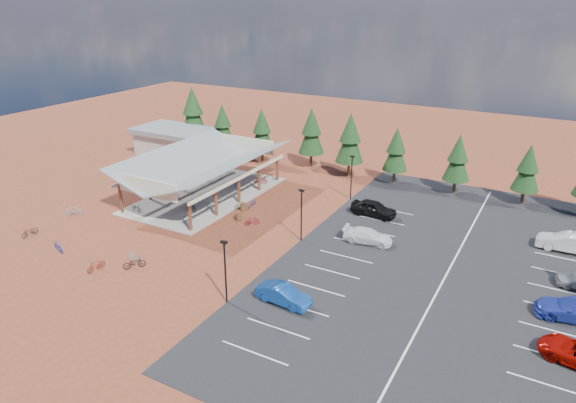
{
  "coord_description": "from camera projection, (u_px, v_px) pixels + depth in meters",
  "views": [
    {
      "loc": [
        25.03,
        -36.56,
        21.49
      ],
      "look_at": [
        2.22,
        4.46,
        2.55
      ],
      "focal_mm": 32.0,
      "sensor_mm": 36.0,
      "label": 1
    }
  ],
  "objects": [
    {
      "name": "trash_bin_0",
      "position": [
        239.0,
        216.0,
        52.44
      ],
      "size": [
        0.6,
        0.6,
        0.9
      ],
      "primitive_type": "cylinder",
      "color": "#4E371C",
      "rests_on": "ground"
    },
    {
      "name": "bike_7",
      "position": [
        261.0,
        180.0,
        62.43
      ],
      "size": [
        1.72,
        0.91,
        0.99
      ],
      "primitive_type": "imported",
      "rotation": [
        0.0,
        0.0,
        1.85
      ],
      "color": "maroon",
      "rests_on": "concrete_pad"
    },
    {
      "name": "bike_pavilion",
      "position": [
        204.0,
        164.0,
        57.7
      ],
      "size": [
        11.65,
        19.4,
        4.97
      ],
      "color": "#5B261A",
      "rests_on": "concrete_pad"
    },
    {
      "name": "bike_6",
      "position": [
        234.0,
        183.0,
        61.44
      ],
      "size": [
        1.7,
        1.0,
        0.84
      ],
      "primitive_type": "imported",
      "rotation": [
        0.0,
        0.0,
        1.28
      ],
      "color": "navy",
      "rests_on": "concrete_pad"
    },
    {
      "name": "bike_14",
      "position": [
        253.0,
        203.0,
        56.0
      ],
      "size": [
        0.73,
        1.59,
        0.8
      ],
      "primitive_type": "imported",
      "rotation": [
        0.0,
        0.0,
        0.13
      ],
      "color": "navy",
      "rests_on": "ground"
    },
    {
      "name": "car_9",
      "position": [
        567.0,
        242.0,
        45.99
      ],
      "size": [
        5.14,
        1.91,
        1.68
      ],
      "primitive_type": "imported",
      "rotation": [
        0.0,
        0.0,
        -1.54
      ],
      "color": "silver",
      "rests_on": "asphalt_lot"
    },
    {
      "name": "bike_13",
      "position": [
        134.0,
        257.0,
        44.3
      ],
      "size": [
        1.52,
        0.48,
        0.91
      ],
      "primitive_type": "imported",
      "rotation": [
        0.0,
        0.0,
        4.75
      ],
      "color": "gray",
      "rests_on": "ground"
    },
    {
      "name": "asphalt_lot",
      "position": [
        449.0,
        270.0,
        43.04
      ],
      "size": [
        27.0,
        44.0,
        0.04
      ],
      "primitive_type": "cube",
      "color": "black",
      "rests_on": "ground"
    },
    {
      "name": "bike_16",
      "position": [
        242.0,
        206.0,
        54.98
      ],
      "size": [
        1.69,
        1.12,
        0.84
      ],
      "primitive_type": "imported",
      "rotation": [
        0.0,
        0.0,
        5.1
      ],
      "color": "black",
      "rests_on": "ground"
    },
    {
      "name": "bike_0",
      "position": [
        136.0,
        207.0,
        54.52
      ],
      "size": [
        1.57,
        0.71,
        0.79
      ],
      "primitive_type": "imported",
      "rotation": [
        0.0,
        0.0,
        1.44
      ],
      "color": "black",
      "rests_on": "concrete_pad"
    },
    {
      "name": "bike_11",
      "position": [
        96.0,
        265.0,
        42.85
      ],
      "size": [
        0.63,
        1.78,
        1.05
      ],
      "primitive_type": "imported",
      "rotation": [
        0.0,
        0.0,
        -0.08
      ],
      "color": "maroon",
      "rests_on": "ground"
    },
    {
      "name": "outbuilding",
      "position": [
        174.0,
        141.0,
        73.59
      ],
      "size": [
        11.0,
        7.0,
        3.9
      ],
      "color": "#ADA593",
      "rests_on": "ground"
    },
    {
      "name": "pine_6",
      "position": [
        458.0,
        158.0,
        58.18
      ],
      "size": [
        3.04,
        3.04,
        7.07
      ],
      "color": "#382314",
      "rests_on": "ground"
    },
    {
      "name": "pine_2",
      "position": [
        262.0,
        130.0,
        69.28
      ],
      "size": [
        3.22,
        3.22,
        7.51
      ],
      "color": "#382314",
      "rests_on": "ground"
    },
    {
      "name": "car_1",
      "position": [
        283.0,
        295.0,
        38.17
      ],
      "size": [
        4.4,
        1.79,
        1.42
      ],
      "primitive_type": "imported",
      "rotation": [
        0.0,
        0.0,
        1.5
      ],
      "color": "navy",
      "rests_on": "asphalt_lot"
    },
    {
      "name": "pine_7",
      "position": [
        528.0,
        168.0,
        55.23
      ],
      "size": [
        2.93,
        2.93,
        6.82
      ],
      "color": "#382314",
      "rests_on": "ground"
    },
    {
      "name": "bike_5",
      "position": [
        207.0,
        200.0,
        56.35
      ],
      "size": [
        1.7,
        0.75,
        0.99
      ],
      "primitive_type": "imported",
      "rotation": [
        0.0,
        0.0,
        1.39
      ],
      "color": "#9799A0",
      "rests_on": "concrete_pad"
    },
    {
      "name": "bike_3",
      "position": [
        216.0,
        171.0,
        65.42
      ],
      "size": [
        1.59,
        0.82,
        0.92
      ],
      "primitive_type": "imported",
      "rotation": [
        0.0,
        0.0,
        1.84
      ],
      "color": "maroon",
      "rests_on": "concrete_pad"
    },
    {
      "name": "bike_15",
      "position": [
        252.0,
        221.0,
        51.32
      ],
      "size": [
        1.44,
        1.38,
        0.94
      ],
      "primitive_type": "imported",
      "rotation": [
        0.0,
        0.0,
        2.32
      ],
      "color": "maroon",
      "rests_on": "ground"
    },
    {
      "name": "lamp_post_1",
      "position": [
        301.0,
        211.0,
        47.2
      ],
      "size": [
        0.5,
        0.25,
        5.14
      ],
      "color": "black",
      "rests_on": "ground"
    },
    {
      "name": "bike_8",
      "position": [
        30.0,
        232.0,
        49.03
      ],
      "size": [
        0.67,
        1.78,
        0.93
      ],
      "primitive_type": "imported",
      "rotation": [
        0.0,
        0.0,
        0.03
      ],
      "color": "black",
      "rests_on": "ground"
    },
    {
      "name": "ground",
      "position": [
        245.0,
        237.0,
        48.95
      ],
      "size": [
        140.0,
        140.0,
        0.0
      ],
      "primitive_type": "plane",
      "color": "maroon",
      "rests_on": "ground"
    },
    {
      "name": "car_4",
      "position": [
        374.0,
        208.0,
        53.37
      ],
      "size": [
        4.86,
        2.11,
        1.63
      ],
      "primitive_type": "imported",
      "rotation": [
        0.0,
        0.0,
        1.53
      ],
      "color": "black",
      "rests_on": "asphalt_lot"
    },
    {
      "name": "bike_12",
      "position": [
        134.0,
        263.0,
        43.23
      ],
      "size": [
        1.71,
        1.86,
        0.99
      ],
      "primitive_type": "imported",
      "rotation": [
        0.0,
        0.0,
        2.45
      ],
      "color": "black",
      "rests_on": "ground"
    },
    {
      "name": "lamp_post_0",
      "position": [
        225.0,
        268.0,
        37.48
      ],
      "size": [
        0.5,
        0.25,
        5.14
      ],
      "color": "black",
      "rests_on": "ground"
    },
    {
      "name": "trash_bin_1",
      "position": [
        243.0,
        207.0,
        54.77
      ],
      "size": [
        0.6,
        0.6,
        0.9
      ],
      "primitive_type": "cylinder",
      "color": "#4E371C",
      "rests_on": "ground"
    },
    {
      "name": "pine_5",
      "position": [
        396.0,
        149.0,
        61.53
      ],
      "size": [
        3.0,
        3.0,
        7.0
      ],
      "color": "#382314",
      "rests_on": "ground"
    },
    {
      "name": "bike_1",
      "position": [
        173.0,
        193.0,
        58.0
      ],
      "size": [
        1.82,
        0.69,
        1.07
      ],
      "primitive_type": "imported",
      "rotation": [
        0.0,
        0.0,
        1.46
      ],
      "color": "gray",
      "rests_on": "concrete_pad"
    },
    {
      "name": "pine_1",
      "position": [
        223.0,
        124.0,
        72.97
      ],
      "size": [
        3.14,
        3.14,
        7.31
      ],
      "color": "#382314",
      "rests_on": "ground"
    },
    {
      "name": "pine_3",
      "position": [
        311.0,
        131.0,
        67.33
      ],
      "size": [
        3.43,
        3.43,
        8.0
      ],
      "color": "#382314",
      "rests_on": "ground"
    },
    {
      "name": "bike_10",
      "position": [
        58.0,
        247.0,
        46.14
      ],
      "size": [
        1.8,
        1.03,
        0.89
      ],
      "primitive_type": "imported",
      "rotation": [
        0.0,
        0.0,
        4.44
      ],
      "color": "#172F9D",
      "rests_on": "ground"
    },
    {
      "name": "bike_9",
      "position": [
        74.0,
        211.0,
        53.65
      ],
      "size": [
        1.65,
        1.57,
        1.07
      ],
      "primitive_type": "imported",
      "rotation": [
        0.0,
        0.0,
        2.31
      ],
      "color": "gray",
      "rests_on": "ground"
    },
    {
      "name": "bike_4",
      "position": [
        191.0,
        206.0,
        54.55
      ],
      "size": [
        1.93,
        1.1,
        0.96
      ],
      "primitive_type": "imported",
      "rotation": [
        0.0,
        0.0,
        1.3
      ],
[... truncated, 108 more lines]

